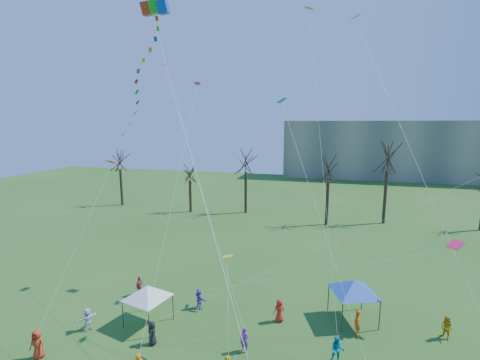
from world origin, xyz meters
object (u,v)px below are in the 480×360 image
(canopy_tent_white, at_px, (148,292))
(distant_building, at_px, (401,150))
(big_box_kite, at_px, (145,79))
(canopy_tent_blue, at_px, (354,286))

(canopy_tent_white, bearing_deg, distant_building, 68.39)
(big_box_kite, height_order, canopy_tent_blue, big_box_kite)
(distant_building, xyz_separation_m, canopy_tent_white, (-30.10, -75.99, -5.09))
(big_box_kite, relative_size, canopy_tent_blue, 6.31)
(big_box_kite, distance_m, canopy_tent_blue, 20.31)
(distant_building, bearing_deg, big_box_kite, -111.24)
(canopy_tent_blue, bearing_deg, distant_building, 77.52)
(canopy_tent_white, relative_size, canopy_tent_blue, 0.95)
(distant_building, bearing_deg, canopy_tent_white, -111.61)
(distant_building, height_order, canopy_tent_white, distant_building)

